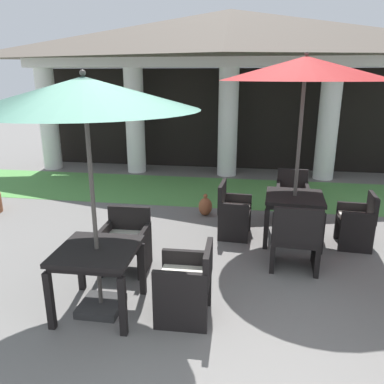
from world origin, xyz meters
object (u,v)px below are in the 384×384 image
object	(u,v)px
patio_table_mid_left	(294,202)
patio_umbrella_mid_left	(305,70)
patio_chair_near_foreground_north	(126,242)
patio_chair_mid_left_south	(295,239)
terracotta_urn	(205,206)
patio_chair_mid_left_west	(233,212)
patio_table_near_foreground	(98,258)
patio_chair_near_foreground_east	(187,283)
patio_chair_mid_left_east	(357,222)
patio_chair_mid_left_north	(292,198)
patio_umbrella_near_foreground	(85,97)

from	to	relation	value
patio_table_mid_left	patio_umbrella_mid_left	xyz separation A→B (m)	(0.00, -0.00, 1.96)
patio_chair_near_foreground_north	patio_umbrella_mid_left	xyz separation A→B (m)	(2.32, 1.29, 2.22)
patio_chair_mid_left_south	terracotta_urn	distance (m)	2.39
patio_chair_mid_left_west	patio_table_near_foreground	bearing A→B (deg)	-26.19
patio_table_mid_left	terracotta_urn	distance (m)	1.83
patio_chair_mid_left_south	terracotta_urn	xyz separation A→B (m)	(-1.44, 1.89, -0.26)
patio_chair_near_foreground_east	patio_table_mid_left	distance (m)	2.62
patio_chair_mid_left_west	patio_chair_mid_left_east	xyz separation A→B (m)	(1.90, -0.13, -0.01)
patio_umbrella_mid_left	patio_table_mid_left	bearing A→B (deg)	135.00
patio_chair_mid_left_west	patio_chair_mid_left_north	xyz separation A→B (m)	(1.02, 0.89, 0.01)
terracotta_urn	patio_chair_mid_left_west	bearing A→B (deg)	-57.36
patio_table_near_foreground	patio_chair_mid_left_east	world-z (taller)	patio_chair_mid_left_east
patio_table_mid_left	patio_umbrella_mid_left	bearing A→B (deg)	-45.00
patio_chair_mid_left_east	patio_chair_mid_left_north	size ratio (longest dim) A/B	0.94
patio_chair_near_foreground_east	patio_umbrella_mid_left	size ratio (longest dim) A/B	0.29
patio_table_near_foreground	patio_chair_mid_left_east	distance (m)	3.94
patio_chair_mid_left_west	patio_chair_mid_left_east	world-z (taller)	patio_chair_mid_left_west
patio_table_mid_left	patio_umbrella_mid_left	size ratio (longest dim) A/B	0.32
patio_umbrella_near_foreground	patio_table_mid_left	bearing A→B (deg)	44.65
patio_chair_mid_left_east	patio_chair_mid_left_south	distance (m)	1.35
patio_chair_mid_left_south	patio_umbrella_near_foreground	bearing A→B (deg)	-145.70
patio_table_mid_left	terracotta_urn	bearing A→B (deg)	148.34
patio_chair_near_foreground_east	terracotta_urn	size ratio (longest dim) A/B	1.99
patio_chair_near_foreground_east	patio_umbrella_mid_left	bearing A→B (deg)	-31.80
patio_chair_near_foreground_north	patio_chair_mid_left_north	world-z (taller)	patio_chair_mid_left_north
patio_umbrella_near_foreground	patio_chair_mid_left_west	distance (m)	3.32
patio_umbrella_near_foreground	patio_chair_mid_left_north	size ratio (longest dim) A/B	2.88
patio_chair_mid_left_west	patio_chair_mid_left_east	bearing A→B (deg)	90.00
patio_umbrella_near_foreground	patio_umbrella_mid_left	xyz separation A→B (m)	(2.30, 2.27, 0.27)
patio_chair_near_foreground_north	patio_table_near_foreground	bearing A→B (deg)	90.00
patio_umbrella_mid_left	patio_chair_mid_left_west	size ratio (longest dim) A/B	3.21
patio_chair_near_foreground_north	patio_chair_mid_left_north	size ratio (longest dim) A/B	0.91
patio_umbrella_mid_left	patio_chair_mid_left_south	xyz separation A→B (m)	(-0.06, -0.96, -2.18)
patio_table_mid_left	patio_chair_mid_left_east	xyz separation A→B (m)	(0.95, -0.06, -0.25)
patio_chair_near_foreground_east	patio_chair_mid_left_east	xyz separation A→B (m)	(2.27, 2.19, -0.01)
patio_umbrella_mid_left	patio_chair_mid_left_north	distance (m)	2.39
patio_chair_mid_left_east	patio_umbrella_near_foreground	bearing A→B (deg)	128.04
patio_table_near_foreground	patio_chair_mid_left_west	world-z (taller)	patio_chair_mid_left_west
patio_umbrella_mid_left	patio_chair_mid_left_west	xyz separation A→B (m)	(-0.95, 0.06, -2.20)
patio_table_mid_left	patio_chair_mid_left_north	xyz separation A→B (m)	(0.06, 0.95, -0.23)
patio_chair_mid_left_north	patio_chair_mid_left_west	bearing A→B (deg)	44.94
patio_umbrella_near_foreground	patio_umbrella_mid_left	world-z (taller)	patio_umbrella_mid_left
patio_chair_near_foreground_east	patio_chair_mid_left_south	distance (m)	1.81
patio_umbrella_mid_left	patio_chair_mid_left_north	world-z (taller)	patio_umbrella_mid_left
patio_table_mid_left	patio_chair_mid_left_west	world-z (taller)	patio_chair_mid_left_west
patio_umbrella_near_foreground	patio_chair_mid_left_east	size ratio (longest dim) A/B	3.06
patio_chair_near_foreground_north	patio_table_mid_left	size ratio (longest dim) A/B	0.88
patio_table_near_foreground	terracotta_urn	bearing A→B (deg)	76.07
patio_table_near_foreground	patio_chair_near_foreground_east	xyz separation A→B (m)	(0.98, 0.02, -0.24)
patio_umbrella_near_foreground	patio_chair_near_foreground_north	size ratio (longest dim) A/B	3.16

